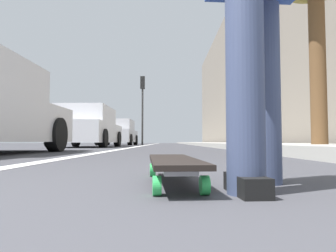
{
  "coord_description": "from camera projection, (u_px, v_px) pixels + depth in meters",
  "views": [
    {
      "loc": [
        -0.55,
        0.01,
        0.19
      ],
      "look_at": [
        8.21,
        -0.02,
        0.65
      ],
      "focal_mm": 32.35,
      "sensor_mm": 36.0,
      "label": 1
    }
  ],
  "objects": [
    {
      "name": "ground_plane",
      "position": [
        167.0,
        147.0,
        10.52
      ],
      "size": [
        80.0,
        80.0,
        0.0
      ],
      "primitive_type": "plane",
      "color": "#38383D"
    },
    {
      "name": "lane_stripe_white",
      "position": [
        150.0,
        145.0,
        20.5
      ],
      "size": [
        52.0,
        0.16,
        0.01
      ],
      "primitive_type": "cube",
      "color": "silver",
      "rests_on": "ground"
    },
    {
      "name": "sidewalk_curb",
      "position": [
        217.0,
        144.0,
        18.52
      ],
      "size": [
        52.0,
        3.2,
        0.15
      ],
      "primitive_type": "cube",
      "color": "#9E9B93",
      "rests_on": "ground"
    },
    {
      "name": "building_facade",
      "position": [
        241.0,
        71.0,
        22.81
      ],
      "size": [
        40.0,
        1.2,
        11.02
      ],
      "primitive_type": "cube",
      "color": "slate",
      "rests_on": "ground"
    },
    {
      "name": "skateboard",
      "position": [
        173.0,
        163.0,
        1.37
      ],
      "size": [
        0.85,
        0.26,
        0.11
      ],
      "color": "green",
      "rests_on": "ground"
    },
    {
      "name": "parked_car_mid",
      "position": [
        88.0,
        128.0,
        11.17
      ],
      "size": [
        4.37,
        1.98,
        1.47
      ],
      "color": "silver",
      "rests_on": "ground"
    },
    {
      "name": "parked_car_far",
      "position": [
        118.0,
        133.0,
        17.69
      ],
      "size": [
        4.09,
        2.04,
        1.47
      ],
      "color": "#B7B7BC",
      "rests_on": "ground"
    },
    {
      "name": "traffic_light",
      "position": [
        143.0,
        98.0,
        19.4
      ],
      "size": [
        0.33,
        0.28,
        4.4
      ],
      "color": "#2D2D2D",
      "rests_on": "ground"
    }
  ]
}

